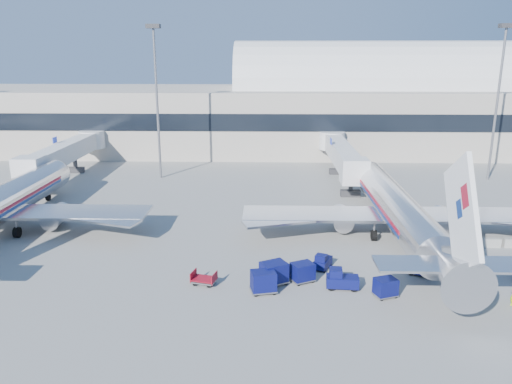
{
  "coord_description": "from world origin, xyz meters",
  "views": [
    {
      "loc": [
        -3.4,
        -44.55,
        18.24
      ],
      "look_at": [
        -4.68,
        6.0,
        4.37
      ],
      "focal_mm": 35.0,
      "sensor_mm": 36.0,
      "label": 1
    }
  ],
  "objects_px": {
    "cart_train_b": "(274,273)",
    "cart_train_c": "(263,281)",
    "tug_lead": "(341,279)",
    "cart_train_a": "(303,272)",
    "mast_east": "(500,80)",
    "tug_right": "(420,268)",
    "barrier_near": "(485,243)",
    "mast_west": "(156,80)",
    "cart_solo_near": "(386,287)",
    "jetbridge_mid": "(68,151)",
    "airliner_main": "(399,210)",
    "tug_left": "(322,261)",
    "cart_open_red": "(204,280)",
    "jetbridge_near": "(340,152)"
  },
  "relations": [
    {
      "from": "tug_right",
      "to": "cart_train_a",
      "type": "distance_m",
      "value": 10.32
    },
    {
      "from": "jetbridge_near",
      "to": "barrier_near",
      "type": "distance_m",
      "value": 30.82
    },
    {
      "from": "mast_east",
      "to": "cart_solo_near",
      "type": "distance_m",
      "value": 47.81
    },
    {
      "from": "tug_right",
      "to": "mast_west",
      "type": "bearing_deg",
      "value": 160.59
    },
    {
      "from": "jetbridge_mid",
      "to": "mast_east",
      "type": "height_order",
      "value": "mast_east"
    },
    {
      "from": "airliner_main",
      "to": "tug_left",
      "type": "xyz_separation_m",
      "value": [
        -8.55,
        -8.03,
        -2.28
      ]
    },
    {
      "from": "airliner_main",
      "to": "jetbridge_mid",
      "type": "bearing_deg",
      "value": 149.36
    },
    {
      "from": "barrier_near",
      "to": "tug_left",
      "type": "distance_m",
      "value": 17.45
    },
    {
      "from": "cart_train_c",
      "to": "airliner_main",
      "type": "bearing_deg",
      "value": 30.11
    },
    {
      "from": "jetbridge_mid",
      "to": "cart_open_red",
      "type": "distance_m",
      "value": 45.87
    },
    {
      "from": "jetbridge_near",
      "to": "mast_west",
      "type": "bearing_deg",
      "value": -178.32
    },
    {
      "from": "jetbridge_near",
      "to": "tug_left",
      "type": "relative_size",
      "value": 11.33
    },
    {
      "from": "barrier_near",
      "to": "cart_open_red",
      "type": "bearing_deg",
      "value": -161.38
    },
    {
      "from": "tug_lead",
      "to": "barrier_near",
      "type": "bearing_deg",
      "value": 36.08
    },
    {
      "from": "cart_train_b",
      "to": "cart_train_c",
      "type": "xyz_separation_m",
      "value": [
        -0.84,
        -1.54,
        -0.05
      ]
    },
    {
      "from": "jetbridge_mid",
      "to": "cart_solo_near",
      "type": "bearing_deg",
      "value": -44.56
    },
    {
      "from": "tug_lead",
      "to": "cart_train_a",
      "type": "bearing_deg",
      "value": 163.98
    },
    {
      "from": "airliner_main",
      "to": "mast_east",
      "type": "height_order",
      "value": "mast_east"
    },
    {
      "from": "barrier_near",
      "to": "cart_train_b",
      "type": "bearing_deg",
      "value": -157.26
    },
    {
      "from": "barrier_near",
      "to": "mast_west",
      "type": "bearing_deg",
      "value": 143.62
    },
    {
      "from": "mast_east",
      "to": "cart_train_a",
      "type": "height_order",
      "value": "mast_east"
    },
    {
      "from": "mast_west",
      "to": "cart_train_a",
      "type": "distance_m",
      "value": 43.47
    },
    {
      "from": "tug_right",
      "to": "cart_solo_near",
      "type": "distance_m",
      "value": 5.64
    },
    {
      "from": "tug_lead",
      "to": "cart_train_b",
      "type": "distance_m",
      "value": 5.48
    },
    {
      "from": "tug_lead",
      "to": "cart_train_c",
      "type": "distance_m",
      "value": 6.34
    },
    {
      "from": "airliner_main",
      "to": "cart_open_red",
      "type": "distance_m",
      "value": 22.02
    },
    {
      "from": "cart_train_b",
      "to": "cart_train_c",
      "type": "distance_m",
      "value": 1.76
    },
    {
      "from": "jetbridge_near",
      "to": "mast_east",
      "type": "height_order",
      "value": "mast_east"
    },
    {
      "from": "airliner_main",
      "to": "cart_train_c",
      "type": "xyz_separation_m",
      "value": [
        -13.73,
        -12.8,
        -1.98
      ]
    },
    {
      "from": "mast_east",
      "to": "cart_train_b",
      "type": "relative_size",
      "value": 8.57
    },
    {
      "from": "jetbridge_mid",
      "to": "cart_open_red",
      "type": "relative_size",
      "value": 12.31
    },
    {
      "from": "mast_east",
      "to": "barrier_near",
      "type": "xyz_separation_m",
      "value": [
        -12.0,
        -28.0,
        -14.34
      ]
    },
    {
      "from": "cart_train_a",
      "to": "cart_open_red",
      "type": "distance_m",
      "value": 8.18
    },
    {
      "from": "mast_west",
      "to": "cart_solo_near",
      "type": "height_order",
      "value": "mast_west"
    },
    {
      "from": "barrier_near",
      "to": "tug_lead",
      "type": "height_order",
      "value": "tug_lead"
    },
    {
      "from": "cart_train_c",
      "to": "cart_open_red",
      "type": "xyz_separation_m",
      "value": [
        -4.9,
        1.33,
        -0.57
      ]
    },
    {
      "from": "airliner_main",
      "to": "jetbridge_mid",
      "type": "height_order",
      "value": "airliner_main"
    },
    {
      "from": "cart_train_a",
      "to": "cart_open_red",
      "type": "xyz_separation_m",
      "value": [
        -8.13,
        -0.71,
        -0.5
      ]
    },
    {
      "from": "tug_right",
      "to": "tug_left",
      "type": "bearing_deg",
      "value": -158.23
    },
    {
      "from": "jetbridge_mid",
      "to": "cart_train_a",
      "type": "bearing_deg",
      "value": -47.55
    },
    {
      "from": "tug_lead",
      "to": "cart_train_c",
      "type": "xyz_separation_m",
      "value": [
        -6.28,
        -0.88,
        0.18
      ]
    },
    {
      "from": "jetbridge_near",
      "to": "cart_train_c",
      "type": "xyz_separation_m",
      "value": [
        -11.32,
        -39.11,
        -2.98
      ]
    },
    {
      "from": "airliner_main",
      "to": "cart_solo_near",
      "type": "height_order",
      "value": "airliner_main"
    },
    {
      "from": "tug_right",
      "to": "cart_train_c",
      "type": "xyz_separation_m",
      "value": [
        -13.44,
        -3.57,
        0.32
      ]
    },
    {
      "from": "airliner_main",
      "to": "tug_lead",
      "type": "bearing_deg",
      "value": -122.0
    },
    {
      "from": "tug_lead",
      "to": "cart_train_a",
      "type": "xyz_separation_m",
      "value": [
        -3.04,
        1.15,
        0.11
      ]
    },
    {
      "from": "cart_train_a",
      "to": "cart_solo_near",
      "type": "xyz_separation_m",
      "value": [
        6.3,
        -2.53,
        -0.07
      ]
    },
    {
      "from": "tug_right",
      "to": "jetbridge_mid",
      "type": "bearing_deg",
      "value": 171.18
    },
    {
      "from": "tug_right",
      "to": "barrier_near",
      "type": "bearing_deg",
      "value": 69.1
    },
    {
      "from": "mast_east",
      "to": "cart_train_b",
      "type": "height_order",
      "value": "mast_east"
    }
  ]
}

